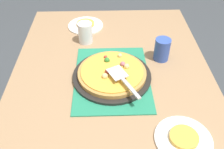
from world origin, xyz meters
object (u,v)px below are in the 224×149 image
object	(u,v)px
plate_near_left	(86,26)
pizza	(112,72)
plate_far_right	(183,139)
served_slice_right	(184,137)
cup_near	(162,49)
cup_far	(85,33)
pizza_pan	(112,76)
served_slice_left	(85,24)
pizza_server	(123,79)

from	to	relation	value
plate_near_left	pizza	bearing A→B (deg)	-162.73
plate_far_right	served_slice_right	xyz separation A→B (m)	(0.00, 0.00, 0.01)
cup_near	cup_far	xyz separation A→B (m)	(0.17, 0.41, 0.00)
cup_near	cup_far	world-z (taller)	same
plate_far_right	cup_far	distance (m)	0.79
plate_far_right	served_slice_right	size ratio (longest dim) A/B	2.00
pizza_pan	plate_near_left	size ratio (longest dim) A/B	1.73
plate_near_left	served_slice_left	bearing A→B (deg)	0.00
cup_far	pizza	bearing A→B (deg)	-155.81
cup_far	served_slice_right	bearing A→B (deg)	-149.49
pizza	plate_far_right	size ratio (longest dim) A/B	1.50
pizza	cup_near	xyz separation A→B (m)	(0.14, -0.26, 0.03)
served_slice_left	cup_near	distance (m)	0.55
pizza	plate_near_left	bearing A→B (deg)	17.27
plate_far_right	served_slice_left	world-z (taller)	served_slice_left
served_slice_left	cup_near	size ratio (longest dim) A/B	0.92
plate_far_right	cup_near	distance (m)	0.51
served_slice_left	served_slice_right	distance (m)	0.95
plate_near_left	served_slice_right	xyz separation A→B (m)	(-0.86, -0.41, 0.01)
pizza	cup_far	world-z (taller)	cup_far
plate_far_right	pizza_server	bearing A→B (deg)	37.86
cup_far	pizza_server	bearing A→B (deg)	-155.28
pizza	plate_far_right	xyz separation A→B (m)	(-0.37, -0.26, -0.03)
pizza	served_slice_left	xyz separation A→B (m)	(0.49, 0.15, -0.02)
pizza_pan	served_slice_left	distance (m)	0.52
cup_far	plate_near_left	bearing A→B (deg)	3.42
plate_near_left	cup_near	bearing A→B (deg)	-129.91
cup_far	pizza_pan	bearing A→B (deg)	-155.94
pizza	served_slice_left	size ratio (longest dim) A/B	3.00
pizza_pan	cup_far	distance (m)	0.35
plate_near_left	cup_near	xyz separation A→B (m)	(-0.35, -0.42, 0.06)
plate_near_left	served_slice_right	world-z (taller)	served_slice_right
pizza_pan	cup_near	bearing A→B (deg)	-61.51
pizza_pan	cup_near	xyz separation A→B (m)	(0.14, -0.26, 0.05)
served_slice_left	pizza_pan	bearing A→B (deg)	-162.81
plate_far_right	cup_near	size ratio (longest dim) A/B	1.83
plate_near_left	cup_near	size ratio (longest dim) A/B	1.83
plate_near_left	plate_far_right	distance (m)	0.95
plate_far_right	cup_far	bearing A→B (deg)	30.51
served_slice_left	plate_far_right	bearing A→B (deg)	-154.29
plate_near_left	pizza_pan	bearing A→B (deg)	-162.81
pizza	cup_near	bearing A→B (deg)	-61.66
plate_near_left	cup_far	size ratio (longest dim) A/B	1.83
served_slice_right	cup_far	bearing A→B (deg)	30.51
pizza	pizza_server	bearing A→B (deg)	-153.42
pizza	plate_far_right	distance (m)	0.45
served_slice_left	cup_near	world-z (taller)	cup_near
served_slice_right	pizza_server	size ratio (longest dim) A/B	0.49
served_slice_right	plate_near_left	bearing A→B (deg)	25.71
pizza	cup_far	bearing A→B (deg)	24.19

